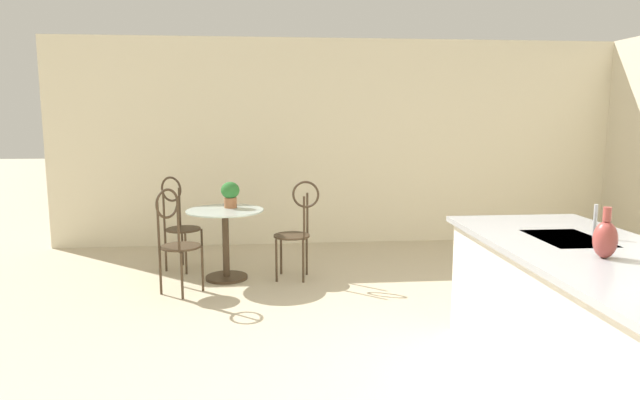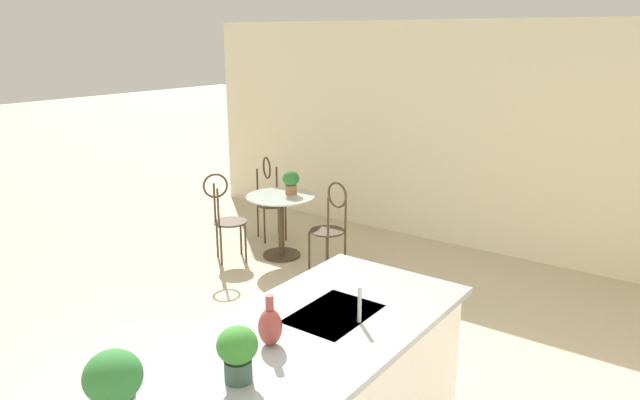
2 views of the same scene
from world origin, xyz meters
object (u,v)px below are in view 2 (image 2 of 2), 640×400
at_px(potted_plant_counter_far, 114,384).
at_px(potted_plant_counter_near, 237,351).
at_px(chair_toward_desk, 225,213).
at_px(bistro_table, 281,220).
at_px(vase_on_counter, 270,326).
at_px(chair_by_island, 331,222).
at_px(chair_near_window, 270,194).
at_px(potted_plant_on_table, 291,181).

xyz_separation_m(potted_plant_counter_far, potted_plant_counter_near, (-0.55, 0.18, -0.04)).
bearing_deg(potted_plant_counter_far, chair_toward_desk, -141.12).
xyz_separation_m(bistro_table, vase_on_counter, (2.88, 2.32, 0.58)).
distance_m(chair_by_island, vase_on_counter, 3.26).
distance_m(chair_near_window, potted_plant_counter_far, 5.07).
xyz_separation_m(chair_near_window, chair_toward_desk, (0.91, 0.11, 0.00)).
distance_m(bistro_table, chair_by_island, 0.76).
bearing_deg(vase_on_counter, potted_plant_on_table, -143.02).
bearing_deg(chair_near_window, chair_by_island, 69.22).
height_order(chair_toward_desk, potted_plant_counter_near, potted_plant_counter_near).
height_order(potted_plant_counter_far, potted_plant_counter_near, potted_plant_counter_far).
distance_m(bistro_table, chair_near_window, 0.71).
distance_m(bistro_table, potted_plant_counter_near, 4.08).
bearing_deg(chair_by_island, vase_on_counter, 29.08).
bearing_deg(vase_on_counter, chair_by_island, -150.92).
height_order(potted_plant_counter_near, vase_on_counter, vase_on_counter).
xyz_separation_m(chair_by_island, potted_plant_counter_far, (3.72, 1.48, 0.55)).
bearing_deg(potted_plant_counter_far, chair_by_island, -158.25).
height_order(chair_toward_desk, potted_plant_on_table, chair_toward_desk).
relative_size(chair_by_island, potted_plant_counter_near, 3.71).
bearing_deg(chair_near_window, potted_plant_counter_near, 38.93).
xyz_separation_m(chair_toward_desk, potted_plant_counter_far, (3.30, 2.66, 0.55)).
height_order(chair_toward_desk, vase_on_counter, vase_on_counter).
bearing_deg(potted_plant_counter_far, potted_plant_on_table, -150.84).
distance_m(potted_plant_counter_near, vase_on_counter, 0.37).
height_order(chair_near_window, chair_toward_desk, same).
xyz_separation_m(bistro_table, potted_plant_on_table, (-0.13, 0.05, 0.45)).
distance_m(chair_toward_desk, potted_plant_counter_near, 3.99).
distance_m(chair_by_island, chair_toward_desk, 1.25).
relative_size(bistro_table, vase_on_counter, 2.78).
height_order(bistro_table, vase_on_counter, vase_on_counter).
bearing_deg(potted_plant_counter_near, vase_on_counter, -164.37).
bearing_deg(bistro_table, chair_toward_desk, -41.97).
bearing_deg(vase_on_counter, chair_toward_desk, -131.16).
height_order(chair_by_island, chair_toward_desk, same).
relative_size(potted_plant_on_table, potted_plant_counter_far, 0.79).
distance_m(bistro_table, potted_plant_counter_far, 4.44).
xyz_separation_m(chair_near_window, vase_on_counter, (3.31, 2.86, 0.46)).
height_order(potted_plant_on_table, potted_plant_counter_far, potted_plant_counter_far).
bearing_deg(potted_plant_counter_near, potted_plant_counter_far, -18.35).
xyz_separation_m(bistro_table, chair_toward_desk, (0.48, -0.43, 0.13)).
bearing_deg(potted_plant_on_table, vase_on_counter, 36.98).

